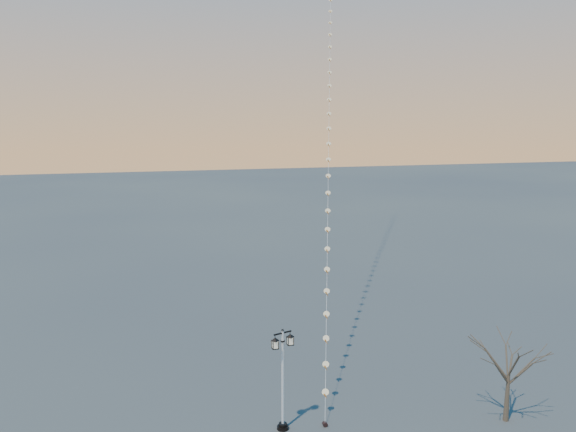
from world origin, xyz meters
name	(u,v)px	position (x,y,z in m)	size (l,w,h in m)	color
street_lamp	(283,374)	(-3.06, 2.42, 2.83)	(1.26, 0.70, 5.12)	black
bare_tree	(510,361)	(7.91, 0.10, 3.15)	(2.73, 2.73, 4.54)	#4B3D2E
kite_train	(330,54)	(6.82, 23.28, 20.23)	(16.24, 42.97, 40.60)	black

